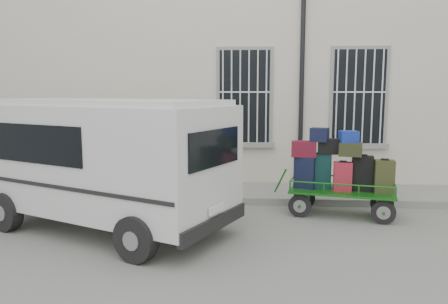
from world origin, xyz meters
name	(u,v)px	position (x,y,z in m)	size (l,w,h in m)	color
ground	(262,225)	(0.00, 0.00, 0.00)	(80.00, 80.00, 0.00)	slate
building	(261,70)	(0.00, 5.50, 3.00)	(24.00, 5.15, 6.00)	beige
sidewalk	(260,193)	(0.00, 2.20, 0.07)	(24.00, 1.70, 0.15)	slate
luggage_cart	(339,173)	(1.47, 0.72, 0.84)	(2.33, 1.31, 1.69)	black
van	(104,156)	(-2.71, -0.42, 1.29)	(4.79, 3.53, 2.25)	silver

